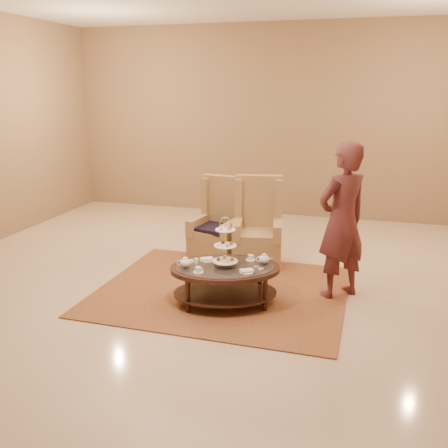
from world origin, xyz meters
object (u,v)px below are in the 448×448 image
(tea_table, at_px, (225,273))
(armchair_left, at_px, (219,232))
(armchair_right, at_px, (258,235))
(person, at_px, (342,221))

(tea_table, xyz_separation_m, armchair_left, (-0.51, 1.48, 0.02))
(armchair_right, height_order, person, person)
(tea_table, distance_m, armchair_left, 1.56)
(tea_table, height_order, armchair_right, armchair_right)
(tea_table, xyz_separation_m, person, (1.21, 0.60, 0.54))
(tea_table, distance_m, armchair_right, 1.47)
(armchair_left, distance_m, person, 1.99)
(tea_table, height_order, person, person)
(tea_table, relative_size, armchair_left, 1.22)
(armchair_right, bearing_deg, armchair_left, 169.42)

